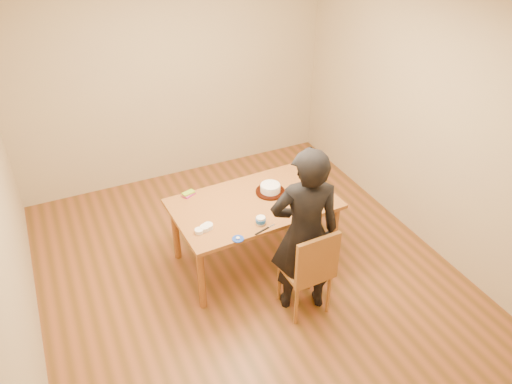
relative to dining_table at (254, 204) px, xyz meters
name	(u,v)px	position (x,y,z in m)	size (l,w,h in m)	color
room_shell	(232,144)	(-0.15, 0.15, 0.62)	(4.00, 4.50, 2.70)	brown
dining_table	(254,204)	(0.00, 0.00, 0.00)	(1.58, 0.94, 0.04)	brown
dining_chair	(305,270)	(0.15, -0.78, -0.28)	(0.39, 0.39, 0.04)	brown
cake_plate	(270,192)	(0.22, 0.08, 0.03)	(0.29, 0.29, 0.02)	#B82C0C
cake	(270,188)	(0.22, 0.08, 0.07)	(0.20, 0.20, 0.06)	white
frosting_dome	(270,184)	(0.22, 0.08, 0.12)	(0.20, 0.20, 0.03)	white
frosting_tub	(261,220)	(-0.09, -0.34, 0.06)	(0.08, 0.08, 0.07)	white
frosting_lid	(238,239)	(-0.37, -0.46, 0.02)	(0.11, 0.11, 0.01)	#193AA6
frosting_dollop	(238,238)	(-0.37, -0.46, 0.04)	(0.04, 0.04, 0.02)	white
ramekin_green	(199,231)	(-0.65, -0.23, 0.04)	(0.08, 0.08, 0.04)	white
ramekin_yellow	(208,226)	(-0.55, -0.20, 0.04)	(0.09, 0.09, 0.04)	white
ramekin_multi	(205,228)	(-0.59, -0.21, 0.04)	(0.09, 0.09, 0.04)	white
candy_box_pink	(189,195)	(-0.54, 0.38, 0.03)	(0.13, 0.06, 0.02)	#C82F62
candy_box_green	(188,193)	(-0.54, 0.39, 0.05)	(0.12, 0.06, 0.02)	green
spatula	(262,231)	(-0.13, -0.45, 0.02)	(0.16, 0.02, 0.01)	black
person	(305,233)	(0.15, -0.73, 0.11)	(0.61, 0.40, 1.68)	black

